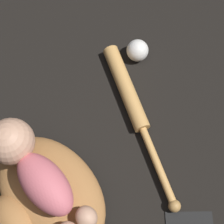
{
  "coord_description": "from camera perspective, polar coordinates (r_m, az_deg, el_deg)",
  "views": [
    {
      "loc": [
        -0.27,
        -0.03,
        1.05
      ],
      "look_at": [
        0.0,
        -0.33,
        0.07
      ],
      "focal_mm": 60.0,
      "sensor_mm": 36.0,
      "label": 1
    }
  ],
  "objects": [
    {
      "name": "baseball_bat",
      "position": [
        1.12,
        3.07,
        1.4
      ],
      "size": [
        0.49,
        0.28,
        0.05
      ],
      "color": "tan",
      "rests_on": "ground"
    },
    {
      "name": "baby_figure",
      "position": [
        0.94,
        -12.13,
        -8.25
      ],
      "size": [
        0.35,
        0.14,
        0.12
      ],
      "color": "#D16670",
      "rests_on": "baseball_glove"
    },
    {
      "name": "baseball",
      "position": [
        1.2,
        3.9,
        9.34
      ],
      "size": [
        0.07,
        0.07,
        0.07
      ],
      "color": "white",
      "rests_on": "ground"
    },
    {
      "name": "ground_plane",
      "position": [
        1.08,
        -12.08,
        -13.63
      ],
      "size": [
        6.0,
        6.0,
        0.0
      ],
      "primitive_type": "plane",
      "color": "black"
    },
    {
      "name": "baseball_glove",
      "position": [
        1.02,
        -10.13,
        -12.56
      ],
      "size": [
        0.37,
        0.31,
        0.11
      ],
      "color": "#A8703D",
      "rests_on": "ground"
    }
  ]
}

